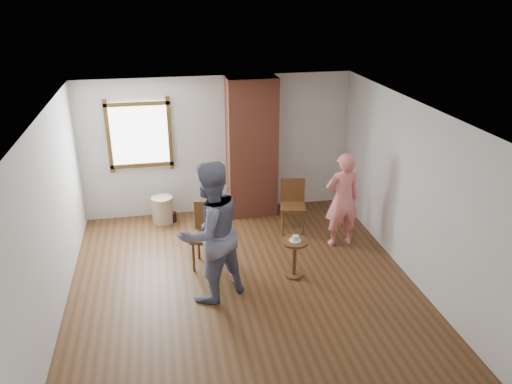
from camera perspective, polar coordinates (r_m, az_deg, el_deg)
ground at (r=7.44m, az=-1.40°, el=-10.77°), size 5.50×5.50×0.00m
room_shell at (r=7.17m, az=-2.82°, el=4.01°), size 5.04×5.52×2.62m
brick_chimney at (r=9.20m, az=-0.48°, el=5.04°), size 0.90×0.50×2.60m
stoneware_crock at (r=9.35m, az=-10.62°, el=-2.00°), size 0.46×0.46×0.50m
dark_pot at (r=9.42m, az=-9.57°, el=-2.82°), size 0.20×0.20×0.17m
dining_chair_left at (r=7.79m, az=-5.47°, el=-4.43°), size 0.59×0.59×1.00m
dining_chair_right at (r=8.87m, az=4.21°, el=-1.16°), size 0.51×0.51×0.92m
side_table at (r=7.51m, az=4.43°, el=-6.87°), size 0.40×0.40×0.60m
cake_plate at (r=7.42m, az=4.48°, el=-5.53°), size 0.18×0.18×0.01m
cake_slice at (r=7.40m, az=4.56°, el=-5.29°), size 0.08×0.07×0.06m
man at (r=6.78m, az=-5.27°, el=-4.60°), size 1.23×1.15×2.01m
person_pink at (r=8.32m, az=9.84°, el=-0.89°), size 0.62×0.43×1.63m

